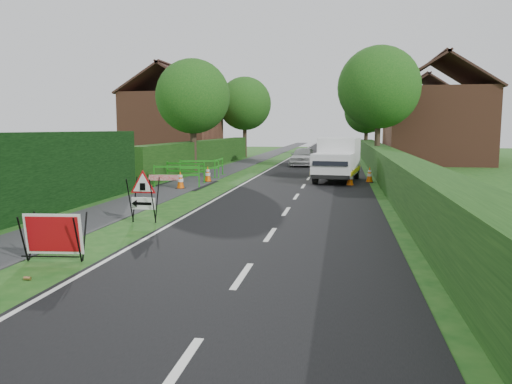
{
  "coord_description": "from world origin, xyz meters",
  "views": [
    {
      "loc": [
        4.2,
        -10.91,
        2.61
      ],
      "look_at": [
        1.69,
        3.61,
        0.73
      ],
      "focal_mm": 35.0,
      "sensor_mm": 36.0,
      "label": 1
    }
  ],
  "objects": [
    {
      "name": "traffic_cone_1",
      "position": [
        5.53,
        13.74,
        0.39
      ],
      "size": [
        0.38,
        0.38,
        0.79
      ],
      "color": "black",
      "rests_on": "ground"
    },
    {
      "name": "traffic_cone_2",
      "position": [
        4.55,
        15.33,
        0.39
      ],
      "size": [
        0.38,
        0.38,
        0.79
      ],
      "color": "black",
      "rests_on": "ground"
    },
    {
      "name": "ped_barrier_0",
      "position": [
        -3.05,
        10.25,
        0.63
      ],
      "size": [
        2.09,
        0.71,
        1.0
      ],
      "rotation": [
        0.0,
        0.0,
        0.18
      ],
      "color": "#1B7D16",
      "rests_on": "ground"
    },
    {
      "name": "traffic_cone_4",
      "position": [
        -2.27,
        12.66,
        0.39
      ],
      "size": [
        0.38,
        0.38,
        0.79
      ],
      "color": "black",
      "rests_on": "ground"
    },
    {
      "name": "ped_barrier_1",
      "position": [
        -3.27,
        12.23,
        0.63
      ],
      "size": [
        2.09,
        0.7,
        1.0
      ],
      "rotation": [
        0.0,
        0.0,
        -0.17
      ],
      "color": "#1B7D16",
      "rests_on": "ground"
    },
    {
      "name": "litter_can",
      "position": [
        -1.13,
        -3.33,
        0.0
      ],
      "size": [
        0.12,
        0.07,
        0.07
      ],
      "primitive_type": "cylinder",
      "rotation": [
        0.0,
        1.57,
        0.0
      ],
      "color": "#BF7F4C",
      "rests_on": "ground"
    },
    {
      "name": "traffic_cone_0",
      "position": [
        4.58,
        12.16,
        0.39
      ],
      "size": [
        0.38,
        0.38,
        0.79
      ],
      "color": "black",
      "rests_on": "ground"
    },
    {
      "name": "red_rect_sign",
      "position": [
        -1.32,
        -2.19,
        0.55
      ],
      "size": [
        1.18,
        0.8,
        0.96
      ],
      "rotation": [
        0.0,
        0.0,
        0.11
      ],
      "color": "black",
      "rests_on": "ground"
    },
    {
      "name": "triangle_sign",
      "position": [
        -1.21,
        1.95,
        0.86
      ],
      "size": [
        0.88,
        0.88,
        1.24
      ],
      "rotation": [
        0.0,
        0.0,
        -0.03
      ],
      "color": "black",
      "rests_on": "ground"
    },
    {
      "name": "ped_barrier_2",
      "position": [
        -3.15,
        14.21,
        0.63
      ],
      "size": [
        2.08,
        0.87,
        1.0
      ],
      "rotation": [
        0.0,
        0.0,
        0.26
      ],
      "color": "#1B7D16",
      "rests_on": "ground"
    },
    {
      "name": "house_west",
      "position": [
        -10.0,
        30.0,
        2.9
      ],
      "size": [
        7.5,
        7.4,
        7.88
      ],
      "color": "brown",
      "rests_on": "ground"
    },
    {
      "name": "house_east_b",
      "position": [
        12.0,
        42.0,
        2.9
      ],
      "size": [
        7.5,
        7.4,
        7.88
      ],
      "color": "brown",
      "rests_on": "ground"
    },
    {
      "name": "hedge_east",
      "position": [
        6.5,
        16.0,
        0.0
      ],
      "size": [
        1.2,
        50.0,
        1.5
      ],
      "primitive_type": "cube",
      "color": "#14380F",
      "rests_on": "ground"
    },
    {
      "name": "works_van",
      "position": [
        3.99,
        14.14,
        1.13
      ],
      "size": [
        2.4,
        4.87,
        2.13
      ],
      "rotation": [
        0.0,
        0.0,
        -0.12
      ],
      "color": "silver",
      "rests_on": "ground"
    },
    {
      "name": "redwhite_plank",
      "position": [
        -3.48,
        10.03,
        0.0
      ],
      "size": [
        1.49,
        0.25,
        0.25
      ],
      "primitive_type": "cube",
      "rotation": [
        0.0,
        0.0,
        0.14
      ],
      "color": "red",
      "rests_on": "ground"
    },
    {
      "name": "hedge_west_far",
      "position": [
        -5.0,
        22.0,
        0.0
      ],
      "size": [
        1.0,
        24.0,
        1.8
      ],
      "primitive_type": "cube",
      "color": "#14380F",
      "rests_on": "ground"
    },
    {
      "name": "footpath",
      "position": [
        -3.0,
        35.0,
        0.01
      ],
      "size": [
        2.0,
        90.0,
        0.02
      ],
      "primitive_type": "cube",
      "color": "#2D2D30",
      "rests_on": "ground"
    },
    {
      "name": "tree_fe",
      "position": [
        6.4,
        38.0,
        4.22
      ],
      "size": [
        4.2,
        4.2,
        6.33
      ],
      "color": "#2D2116",
      "rests_on": "ground"
    },
    {
      "name": "road_surface",
      "position": [
        2.5,
        35.0,
        0.0
      ],
      "size": [
        6.0,
        90.0,
        0.02
      ],
      "primitive_type": "cube",
      "color": "black",
      "rests_on": "ground"
    },
    {
      "name": "ped_barrier_3",
      "position": [
        -2.41,
        15.44,
        0.63
      ],
      "size": [
        0.42,
        2.07,
        1.0
      ],
      "rotation": [
        0.0,
        0.0,
        1.6
      ],
      "color": "#1B7D16",
      "rests_on": "ground"
    },
    {
      "name": "traffic_cone_3",
      "position": [
        -2.7,
        9.74,
        0.39
      ],
      "size": [
        0.38,
        0.38,
        0.79
      ],
      "color": "black",
      "rests_on": "ground"
    },
    {
      "name": "tree_fw",
      "position": [
        -4.6,
        34.0,
        4.83
      ],
      "size": [
        4.8,
        4.8,
        7.24
      ],
      "color": "#2D2116",
      "rests_on": "ground"
    },
    {
      "name": "ground",
      "position": [
        0.0,
        0.0,
        0.0
      ],
      "size": [
        120.0,
        120.0,
        0.0
      ],
      "primitive_type": "plane",
      "color": "#174A15",
      "rests_on": "ground"
    },
    {
      "name": "hatchback_car",
      "position": [
        1.51,
        24.0,
        0.67
      ],
      "size": [
        1.75,
        3.98,
        1.33
      ],
      "primitive_type": "imported",
      "rotation": [
        0.0,
        0.0,
        -0.05
      ],
      "color": "silver",
      "rests_on": "ground"
    },
    {
      "name": "tree_ne",
      "position": [
        6.4,
        22.0,
        5.17
      ],
      "size": [
        5.2,
        5.2,
        7.79
      ],
      "color": "#2D2116",
      "rests_on": "ground"
    },
    {
      "name": "house_east_a",
      "position": [
        11.0,
        28.0,
        2.9
      ],
      "size": [
        7.5,
        7.4,
        7.88
      ],
      "color": "brown",
      "rests_on": "ground"
    },
    {
      "name": "tree_nw",
      "position": [
        -4.6,
        18.0,
        4.48
      ],
      "size": [
        4.4,
        4.4,
        6.7
      ],
      "color": "#2D2116",
      "rests_on": "ground"
    }
  ]
}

